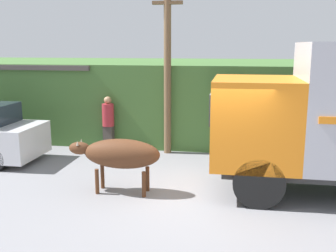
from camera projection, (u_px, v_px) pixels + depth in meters
ground_plane at (209, 199)px, 8.70m from camera, size 60.00×60.00×0.00m
hillside_embankment at (223, 96)px, 15.48m from camera, size 32.00×6.98×2.72m
building_backdrop at (47, 100)px, 14.34m from camera, size 4.31×2.70×2.71m
brown_cow at (120, 154)px, 8.92m from camera, size 2.15×0.68×1.26m
pedestrian_on_hill at (108, 121)px, 12.51m from camera, size 0.43×0.43×1.76m
utility_pole at (167, 66)px, 11.92m from camera, size 0.90×0.22×5.19m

